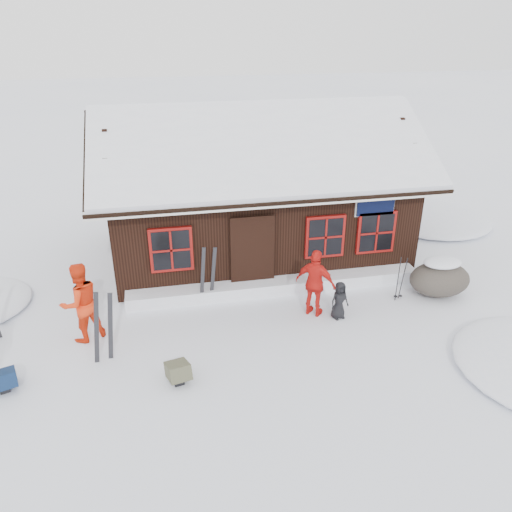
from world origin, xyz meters
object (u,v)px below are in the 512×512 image
object	(u,v)px
skier_orange_left	(81,303)
ski_pair_left	(103,328)
skier_orange_right	(315,283)
backpack_olive	(178,374)
skier_crouched	(339,300)
backpack_blue	(6,382)
boulder	(440,278)
ski_poles	(400,279)

from	to	relation	value
skier_orange_left	ski_pair_left	world-z (taller)	skier_orange_left
skier_orange_right	backpack_olive	distance (m)	3.84
skier_crouched	backpack_blue	world-z (taller)	skier_crouched
skier_orange_left	skier_orange_right	world-z (taller)	skier_orange_left
boulder	backpack_olive	size ratio (longest dim) A/B	2.79
skier_crouched	backpack_olive	size ratio (longest dim) A/B	1.68
skier_orange_left	ski_poles	bearing A→B (deg)	151.75
skier_crouched	boulder	bearing A→B (deg)	-2.70
ski_pair_left	ski_poles	bearing A→B (deg)	9.49
skier_crouched	backpack_blue	bearing A→B (deg)	175.32
skier_crouched	skier_orange_right	bearing A→B (deg)	139.31
skier_orange_left	ski_poles	distance (m)	7.53
skier_orange_right	ski_pair_left	bearing A→B (deg)	50.50
skier_orange_left	ski_poles	world-z (taller)	skier_orange_left
ski_pair_left	ski_poles	size ratio (longest dim) A/B	1.37
skier_orange_left	boulder	size ratio (longest dim) A/B	1.17
ski_poles	backpack_olive	world-z (taller)	ski_poles
skier_crouched	ski_poles	xyz separation A→B (m)	(1.78, 0.52, 0.09)
ski_pair_left	ski_poles	world-z (taller)	ski_pair_left
skier_crouched	backpack_blue	xyz separation A→B (m)	(-7.06, -1.08, -0.32)
ski_pair_left	backpack_olive	xyz separation A→B (m)	(1.39, -0.96, -0.62)
ski_pair_left	backpack_olive	size ratio (longest dim) A/B	2.95
ski_poles	backpack_olive	bearing A→B (deg)	-160.03
skier_orange_right	ski_pair_left	xyz separation A→B (m)	(-4.71, -0.83, -0.06)
boulder	backpack_blue	size ratio (longest dim) A/B	2.90
ski_pair_left	backpack_olive	distance (m)	1.80
ski_pair_left	backpack_olive	bearing A→B (deg)	-34.03
skier_orange_right	skier_crouched	world-z (taller)	skier_orange_right
ski_poles	backpack_blue	world-z (taller)	ski_poles
ski_pair_left	backpack_blue	distance (m)	2.01
ski_poles	boulder	bearing A→B (deg)	1.43
skier_crouched	backpack_blue	distance (m)	7.15
skier_orange_right	backpack_olive	world-z (taller)	skier_orange_right
backpack_blue	ski_pair_left	bearing A→B (deg)	-2.49
ski_poles	backpack_blue	bearing A→B (deg)	-169.75
skier_orange_right	ski_poles	distance (m)	2.33
skier_crouched	ski_poles	world-z (taller)	ski_poles
skier_crouched	ski_pair_left	distance (m)	5.27
skier_crouched	backpack_olive	xyz separation A→B (m)	(-3.84, -1.53, -0.31)
backpack_blue	backpack_olive	distance (m)	3.25
ski_pair_left	backpack_blue	xyz separation A→B (m)	(-1.84, -0.52, -0.62)
skier_orange_left	skier_orange_right	size ratio (longest dim) A/B	1.09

